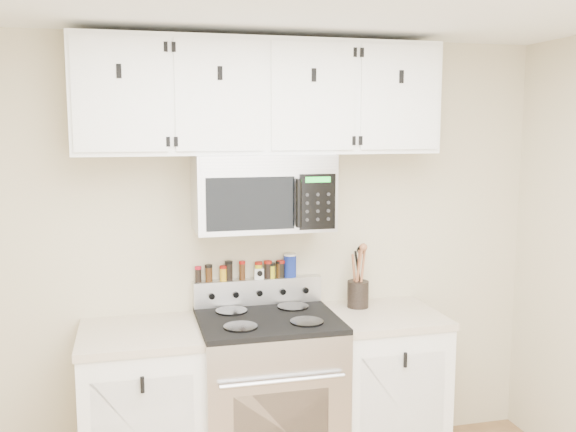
# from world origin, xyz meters

# --- Properties ---
(back_wall) EXTENTS (3.50, 0.01, 2.50)m
(back_wall) POSITION_xyz_m (0.00, 1.75, 1.25)
(back_wall) COLOR #C3B592
(back_wall) RESTS_ON floor
(range) EXTENTS (0.76, 0.65, 1.10)m
(range) POSITION_xyz_m (0.00, 1.43, 0.49)
(range) COLOR #B7B7BA
(range) RESTS_ON floor
(base_cabinet_left) EXTENTS (0.64, 0.62, 0.92)m
(base_cabinet_left) POSITION_xyz_m (-0.69, 1.45, 0.46)
(base_cabinet_left) COLOR white
(base_cabinet_left) RESTS_ON floor
(base_cabinet_right) EXTENTS (0.64, 0.62, 0.92)m
(base_cabinet_right) POSITION_xyz_m (0.69, 1.45, 0.46)
(base_cabinet_right) COLOR white
(base_cabinet_right) RESTS_ON floor
(microwave) EXTENTS (0.76, 0.44, 0.42)m
(microwave) POSITION_xyz_m (0.00, 1.55, 1.63)
(microwave) COLOR #9E9EA3
(microwave) RESTS_ON back_wall
(upper_cabinets) EXTENTS (2.00, 0.35, 0.62)m
(upper_cabinets) POSITION_xyz_m (-0.00, 1.58, 2.15)
(upper_cabinets) COLOR white
(upper_cabinets) RESTS_ON back_wall
(utensil_crock) EXTENTS (0.13, 0.13, 0.37)m
(utensil_crock) POSITION_xyz_m (0.59, 1.59, 1.01)
(utensil_crock) COLOR black
(utensil_crock) RESTS_ON base_cabinet_right
(kitchen_timer) EXTENTS (0.06, 0.05, 0.06)m
(kitchen_timer) POSITION_xyz_m (0.01, 1.71, 1.13)
(kitchen_timer) COLOR white
(kitchen_timer) RESTS_ON range
(salt_canister) EXTENTS (0.08, 0.08, 0.14)m
(salt_canister) POSITION_xyz_m (0.20, 1.71, 1.17)
(salt_canister) COLOR navy
(salt_canister) RESTS_ON range
(spice_jar_0) EXTENTS (0.04, 0.04, 0.09)m
(spice_jar_0) POSITION_xyz_m (-0.35, 1.71, 1.15)
(spice_jar_0) COLOR black
(spice_jar_0) RESTS_ON range
(spice_jar_1) EXTENTS (0.04, 0.04, 0.10)m
(spice_jar_1) POSITION_xyz_m (-0.29, 1.71, 1.15)
(spice_jar_1) COLOR #3E230E
(spice_jar_1) RESTS_ON range
(spice_jar_2) EXTENTS (0.04, 0.04, 0.09)m
(spice_jar_2) POSITION_xyz_m (-0.20, 1.71, 1.15)
(spice_jar_2) COLOR gold
(spice_jar_2) RESTS_ON range
(spice_jar_3) EXTENTS (0.04, 0.04, 0.11)m
(spice_jar_3) POSITION_xyz_m (-0.17, 1.71, 1.16)
(spice_jar_3) COLOR black
(spice_jar_3) RESTS_ON range
(spice_jar_4) EXTENTS (0.04, 0.04, 0.11)m
(spice_jar_4) POSITION_xyz_m (-0.09, 1.71, 1.16)
(spice_jar_4) COLOR #452610
(spice_jar_4) RESTS_ON range
(spice_jar_5) EXTENTS (0.04, 0.04, 0.10)m
(spice_jar_5) POSITION_xyz_m (0.01, 1.71, 1.15)
(spice_jar_5) COLOR gold
(spice_jar_5) RESTS_ON range
(spice_jar_6) EXTENTS (0.05, 0.05, 0.10)m
(spice_jar_6) POSITION_xyz_m (0.06, 1.71, 1.15)
(spice_jar_6) COLOR black
(spice_jar_6) RESTS_ON range
(spice_jar_7) EXTENTS (0.04, 0.04, 0.09)m
(spice_jar_7) POSITION_xyz_m (0.08, 1.71, 1.15)
(spice_jar_7) COLOR gold
(spice_jar_7) RESTS_ON range
(spice_jar_8) EXTENTS (0.04, 0.04, 0.10)m
(spice_jar_8) POSITION_xyz_m (0.13, 1.71, 1.15)
(spice_jar_8) COLOR #3D250E
(spice_jar_8) RESTS_ON range
(spice_jar_9) EXTENTS (0.05, 0.05, 0.10)m
(spice_jar_9) POSITION_xyz_m (0.14, 1.71, 1.15)
(spice_jar_9) COLOR black
(spice_jar_9) RESTS_ON range
(spice_jar_10) EXTENTS (0.04, 0.04, 0.10)m
(spice_jar_10) POSITION_xyz_m (0.20, 1.71, 1.15)
(spice_jar_10) COLOR gold
(spice_jar_10) RESTS_ON range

